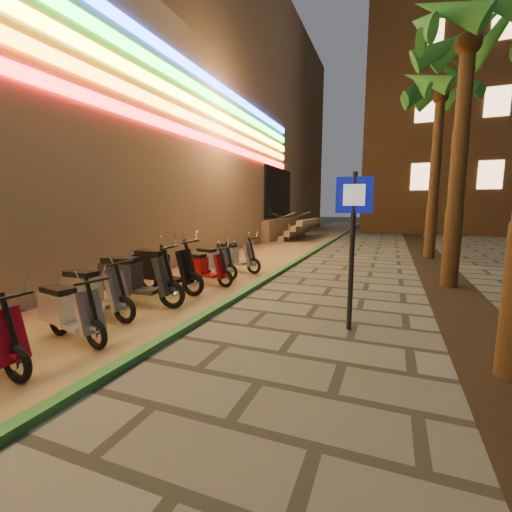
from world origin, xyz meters
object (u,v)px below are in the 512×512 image
at_px(scooter_8, 161,269).
at_px(scooter_11, 233,256).
at_px(scooter_7, 133,279).
at_px(scooter_10, 212,261).
at_px(pedestrian_sign, 353,230).
at_px(scooter_5, 68,311).
at_px(scooter_6, 92,292).
at_px(scooter_9, 202,267).

relative_size(scooter_8, scooter_11, 1.16).
xyz_separation_m(scooter_7, scooter_10, (0.14, 3.06, -0.10)).
bearing_deg(pedestrian_sign, scooter_7, 179.08).
bearing_deg(scooter_7, pedestrian_sign, -4.01).
distance_m(scooter_7, scooter_8, 1.08).
height_order(scooter_10, scooter_11, scooter_11).
height_order(scooter_5, scooter_11, scooter_11).
xyz_separation_m(scooter_5, scooter_10, (-0.20, 4.88, 0.01)).
bearing_deg(scooter_6, pedestrian_sign, 16.09).
xyz_separation_m(scooter_6, scooter_11, (0.48, 4.96, -0.00)).
xyz_separation_m(scooter_9, scooter_11, (-0.01, 1.90, 0.03)).
xyz_separation_m(scooter_7, scooter_9, (0.35, 2.14, -0.11)).
bearing_deg(scooter_6, scooter_8, 91.70).
bearing_deg(scooter_9, scooter_5, -84.22).
distance_m(pedestrian_sign, scooter_11, 5.62).
bearing_deg(scooter_6, scooter_5, -60.29).
xyz_separation_m(scooter_5, scooter_8, (-0.47, 2.89, 0.11)).
bearing_deg(scooter_9, scooter_10, 108.75).
bearing_deg(scooter_6, scooter_10, 87.94).
xyz_separation_m(scooter_7, scooter_11, (0.34, 4.04, -0.08)).
height_order(scooter_7, scooter_11, scooter_7).
bearing_deg(scooter_10, scooter_7, -75.96).
xyz_separation_m(scooter_8, scooter_11, (0.47, 2.97, -0.08)).
relative_size(scooter_7, scooter_10, 1.23).
bearing_deg(scooter_5, scooter_9, 100.21).
xyz_separation_m(scooter_5, scooter_6, (-0.47, 0.90, 0.04)).
height_order(scooter_7, scooter_9, scooter_7).
height_order(scooter_6, scooter_7, scooter_7).
bearing_deg(scooter_5, scooter_6, 128.17).
distance_m(pedestrian_sign, scooter_6, 4.68).
bearing_deg(scooter_8, scooter_5, -79.43).
bearing_deg(scooter_10, scooter_5, -71.00).
bearing_deg(pedestrian_sign, scooter_10, 141.59).
bearing_deg(pedestrian_sign, scooter_9, 149.94).
relative_size(scooter_7, scooter_11, 1.16).
bearing_deg(scooter_7, scooter_6, -104.95).
relative_size(scooter_10, scooter_11, 0.94).
relative_size(scooter_6, scooter_8, 0.86).
relative_size(scooter_6, scooter_7, 0.86).
relative_size(scooter_6, scooter_10, 1.07).
xyz_separation_m(scooter_5, scooter_11, (0.00, 5.86, 0.03)).
relative_size(scooter_5, scooter_10, 0.99).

